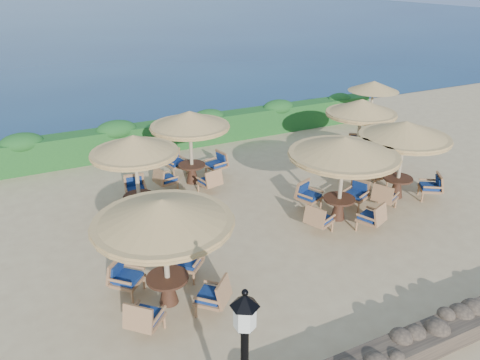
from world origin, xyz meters
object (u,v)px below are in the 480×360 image
extra_parasol (374,86)px  cafe_set_2 (404,143)px  cafe_set_3 (135,157)px  cafe_set_0 (164,231)px  cafe_set_5 (360,122)px  cafe_set_4 (190,135)px  cafe_set_1 (343,161)px

extra_parasol → cafe_set_2: 6.96m
cafe_set_3 → cafe_set_2: bearing=-17.0°
cafe_set_0 → cafe_set_5: 10.27m
extra_parasol → cafe_set_3: cafe_set_3 is taller
cafe_set_4 → extra_parasol: bearing=10.3°
cafe_set_0 → extra_parasol: bearing=31.9°
cafe_set_1 → cafe_set_4: same height
cafe_set_1 → cafe_set_5: 4.52m
cafe_set_4 → cafe_set_5: (6.29, -1.32, -0.03)m
cafe_set_1 → cafe_set_3: bearing=152.3°
cafe_set_2 → cafe_set_3: bearing=163.0°
cafe_set_0 → cafe_set_3: (0.52, 4.34, 0.08)m
cafe_set_3 → cafe_set_4: same height
cafe_set_0 → cafe_set_1: same height
cafe_set_0 → cafe_set_1: 6.10m
cafe_set_2 → cafe_set_4: (-5.74, 4.11, -0.13)m
cafe_set_0 → cafe_set_5: (9.15, 4.66, -0.11)m
cafe_set_1 → cafe_set_2: same height
cafe_set_3 → cafe_set_5: size_ratio=1.08×
cafe_set_5 → cafe_set_2: bearing=-101.2°
cafe_set_2 → cafe_set_3: size_ratio=1.02×
extra_parasol → cafe_set_3: 12.34m
cafe_set_4 → cafe_set_5: size_ratio=1.09×
cafe_set_0 → cafe_set_3: 4.37m
cafe_set_0 → cafe_set_1: (5.91, 1.51, 0.04)m
cafe_set_1 → cafe_set_3: size_ratio=1.14×
extra_parasol → cafe_set_3: size_ratio=0.84×
cafe_set_5 → extra_parasol: bearing=43.3°
cafe_set_3 → cafe_set_4: 2.87m
cafe_set_1 → cafe_set_4: size_ratio=1.13×
cafe_set_0 → cafe_set_2: (8.60, 1.88, 0.05)m
cafe_set_0 → cafe_set_4: (2.86, 5.99, -0.08)m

